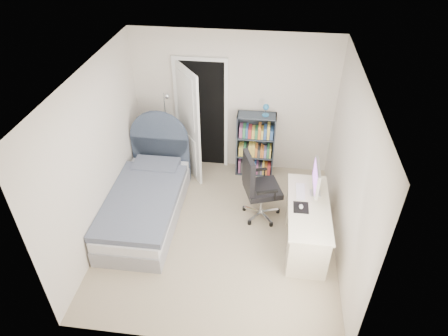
# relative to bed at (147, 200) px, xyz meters

# --- Properties ---
(room_shell) EXTENTS (3.50, 3.70, 2.60)m
(room_shell) POSITION_rel_bed_xyz_m (1.18, -0.25, 0.95)
(room_shell) COLOR gray
(room_shell) RESTS_ON ground
(door) EXTENTS (0.92, 0.69, 2.06)m
(door) POSITION_rel_bed_xyz_m (0.52, 1.31, 0.73)
(door) COLOR black
(door) RESTS_ON ground
(bed) EXTENTS (1.04, 2.16, 1.33)m
(bed) POSITION_rel_bed_xyz_m (0.00, 0.00, 0.00)
(bed) COLOR gray
(bed) RESTS_ON ground
(nightstand) EXTENTS (0.44, 0.44, 0.64)m
(nightstand) POSITION_rel_bed_xyz_m (0.06, 1.33, 0.12)
(nightstand) COLOR tan
(nightstand) RESTS_ON ground
(floor_lamp) EXTENTS (0.22, 0.22, 1.55)m
(floor_lamp) POSITION_rel_bed_xyz_m (0.09, 1.21, 0.33)
(floor_lamp) COLOR silver
(floor_lamp) RESTS_ON ground
(bookcase) EXTENTS (0.66, 0.28, 1.40)m
(bookcase) POSITION_rel_bed_xyz_m (1.60, 1.35, 0.24)
(bookcase) COLOR #333C46
(bookcase) RESTS_ON ground
(desk) EXTENTS (0.57, 1.43, 1.17)m
(desk) POSITION_rel_bed_xyz_m (2.44, -0.28, 0.08)
(desk) COLOR #EEE3C8
(desk) RESTS_ON ground
(office_chair) EXTENTS (0.65, 0.66, 1.15)m
(office_chair) POSITION_rel_bed_xyz_m (1.69, 0.18, 0.33)
(office_chair) COLOR silver
(office_chair) RESTS_ON ground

